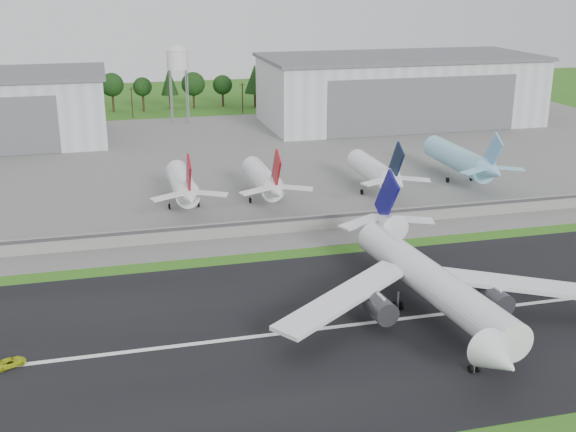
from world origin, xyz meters
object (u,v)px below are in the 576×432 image
object	(u,v)px
parked_jet_red_a	(184,186)
parked_jet_skyblue	(463,160)
parked_jet_red_b	(265,180)
parked_jet_navy	(378,172)
ground_vehicle	(10,362)
main_airliner	(432,290)

from	to	relation	value
parked_jet_red_a	parked_jet_skyblue	size ratio (longest dim) A/B	0.84
parked_jet_skyblue	parked_jet_red_a	bearing A→B (deg)	-176.15
parked_jet_red_b	parked_jet_navy	size ratio (longest dim) A/B	1.00
ground_vehicle	parked_jet_red_a	bearing A→B (deg)	-49.89
parked_jet_navy	main_airliner	bearing A→B (deg)	-103.75
parked_jet_red_b	parked_jet_navy	distance (m)	29.02
parked_jet_skyblue	ground_vehicle	bearing A→B (deg)	-146.34
parked_jet_red_a	parked_jet_skyblue	bearing A→B (deg)	3.85
parked_jet_red_a	parked_jet_skyblue	distance (m)	75.19
parked_jet_red_b	parked_jet_skyblue	bearing A→B (deg)	5.23
main_airliner	parked_jet_skyblue	xyz separation A→B (m)	(42.70, 72.03, 1.51)
parked_jet_red_a	parked_jet_red_b	world-z (taller)	parked_jet_red_a
ground_vehicle	parked_jet_red_b	size ratio (longest dim) A/B	0.14
parked_jet_red_a	parked_jet_navy	xyz separation A→B (m)	(48.71, -0.00, -0.01)
main_airliner	parked_jet_red_a	distance (m)	74.38
parked_jet_navy	parked_jet_skyblue	world-z (taller)	parked_jet_skyblue
main_airliner	parked_jet_red_b	xyz separation A→B (m)	(-12.63, 66.97, 1.10)
ground_vehicle	parked_jet_red_b	distance (m)	84.83
main_airliner	ground_vehicle	bearing A→B (deg)	-5.38
main_airliner	ground_vehicle	world-z (taller)	main_airliner
parked_jet_red_a	parked_jet_skyblue	world-z (taller)	parked_jet_skyblue
parked_jet_navy	parked_jet_skyblue	bearing A→B (deg)	10.87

